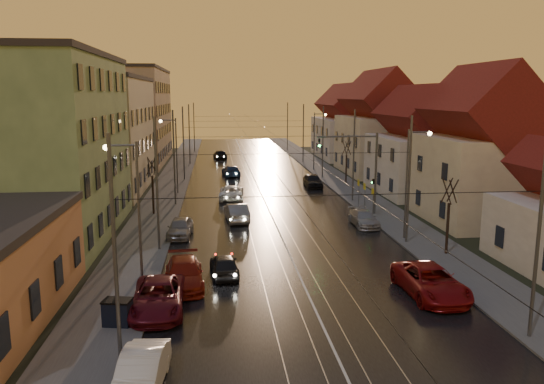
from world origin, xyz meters
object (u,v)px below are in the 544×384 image
object	(u,v)px
street_lamp_2	(173,148)
parked_right_2	(313,181)
parked_right_1	(364,218)
driving_car_1	(237,212)
driving_car_2	(231,192)
driving_car_4	(220,155)
parked_left_3	(180,227)
street_lamp_3	(316,135)
parked_left_0	(141,373)
street_lamp_0	(133,200)
parked_left_1	(158,297)
parked_left_2	(184,274)
dumpster	(118,313)
driving_car_3	(231,171)
parked_right_0	(430,282)
traffic_light_mast	(365,163)
driving_car_0	(224,265)
street_lamp_1	(411,173)

from	to	relation	value
street_lamp_2	parked_right_2	world-z (taller)	street_lamp_2
parked_right_1	driving_car_1	bearing A→B (deg)	164.38
driving_car_2	driving_car_4	bearing A→B (deg)	-85.51
driving_car_4	parked_left_3	xyz separation A→B (m)	(-3.40, -48.01, -0.06)
parked_right_1	driving_car_2	bearing A→B (deg)	129.10
driving_car_4	driving_car_2	bearing A→B (deg)	83.48
street_lamp_3	parked_left_0	distance (m)	56.98
street_lamp_0	parked_left_1	distance (m)	5.52
driving_car_4	parked_left_2	world-z (taller)	driving_car_4
parked_right_2	dumpster	bearing A→B (deg)	-113.42
street_lamp_0	driving_car_3	bearing A→B (deg)	81.00
parked_left_1	dumpster	distance (m)	2.30
driving_car_1	parked_right_1	xyz separation A→B (m)	(10.07, -2.65, -0.13)
street_lamp_2	driving_car_1	world-z (taller)	street_lamp_2
street_lamp_0	street_lamp_3	xyz separation A→B (m)	(18.21, 44.00, 0.00)
driving_car_1	parked_left_0	size ratio (longest dim) A/B	1.09
parked_left_0	parked_right_2	size ratio (longest dim) A/B	0.94
parked_right_0	dumpster	size ratio (longest dim) A/B	4.71
driving_car_2	street_lamp_2	bearing A→B (deg)	-27.54
street_lamp_0	parked_left_3	bearing A→B (deg)	80.94
street_lamp_2	parked_left_0	world-z (taller)	street_lamp_2
parked_left_2	parked_right_2	world-z (taller)	parked_right_2
street_lamp_0	driving_car_1	bearing A→B (deg)	68.08
driving_car_4	traffic_light_mast	bearing A→B (deg)	97.89
street_lamp_2	driving_car_3	distance (m)	14.04
parked_left_0	parked_left_1	distance (m)	7.04
street_lamp_0	street_lamp_2	xyz separation A→B (m)	(0.00, 28.00, 0.00)
driving_car_2	dumpster	world-z (taller)	driving_car_2
driving_car_4	parked_right_0	size ratio (longest dim) A/B	0.81
traffic_light_mast	parked_right_2	world-z (taller)	traffic_light_mast
driving_car_0	parked_right_1	bearing A→B (deg)	-140.67
street_lamp_2	parked_right_1	world-z (taller)	street_lamp_2
street_lamp_2	parked_left_1	world-z (taller)	street_lamp_2
driving_car_3	parked_left_3	xyz separation A→B (m)	(-4.63, -29.29, 0.01)
street_lamp_0	traffic_light_mast	xyz separation A→B (m)	(17.10, 16.00, -0.29)
street_lamp_1	street_lamp_2	distance (m)	27.05
street_lamp_0	parked_right_2	bearing A→B (deg)	63.45
driving_car_0	parked_left_1	bearing A→B (deg)	51.72
driving_car_1	parked_left_2	bearing A→B (deg)	71.02
street_lamp_1	parked_left_2	distance (m)	18.04
traffic_light_mast	parked_left_0	size ratio (longest dim) A/B	1.71
driving_car_4	parked_right_1	distance (m)	47.51
street_lamp_1	parked_left_3	xyz separation A→B (m)	(-16.53, 2.53, -4.17)
parked_right_1	parked_left_2	bearing A→B (deg)	-138.61
street_lamp_0	parked_left_2	bearing A→B (deg)	0.74
traffic_light_mast	driving_car_0	world-z (taller)	traffic_light_mast
parked_right_1	parked_left_0	bearing A→B (deg)	-123.38
street_lamp_3	driving_car_2	world-z (taller)	street_lamp_3
street_lamp_0	driving_car_1	world-z (taller)	street_lamp_0
street_lamp_0	parked_right_1	xyz separation A→B (m)	(16.10, 12.32, -4.26)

